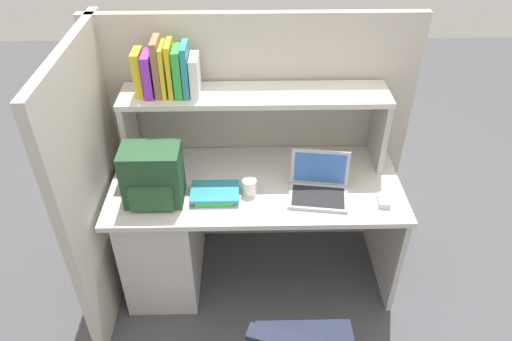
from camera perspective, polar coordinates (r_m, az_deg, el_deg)
The scene contains 11 objects.
ground_plane at distance 3.14m, azimuth -0.02°, elevation -12.01°, with size 8.00×8.00×0.00m, color #4C4C51.
desk at distance 2.87m, azimuth -7.88°, elevation -6.67°, with size 1.60×0.70×0.73m.
cubicle_partition_rear at distance 2.92m, azimuth -0.18°, elevation 3.86°, with size 1.84×0.05×1.55m, color #BCB5A8.
cubicle_partition_left at distance 2.69m, azimuth -18.42°, elevation -1.51°, with size 0.05×1.06×1.55m, color #BCB5A8.
overhead_hutch at distance 2.60m, azimuth -0.11°, elevation 7.40°, with size 1.44×0.28×0.45m.
reference_books_on_shelf at distance 2.54m, azimuth -10.60°, elevation 11.62°, with size 0.33×0.18×0.30m.
laptop at distance 2.55m, azimuth 7.52°, elevation -1.86°, with size 0.34×0.29×0.22m.
backpack at distance 2.49m, azimuth -12.30°, elevation -0.66°, with size 0.30×0.22×0.31m.
computer_mouse at distance 2.58m, azimuth 15.07°, elevation -3.51°, with size 0.06×0.10×0.03m, color silver.
paper_cup at distance 2.53m, azimuth -0.80°, elevation -2.00°, with size 0.08×0.08×0.09m, color white.
desk_book_stack at distance 2.53m, azimuth -4.95°, elevation -2.73°, with size 0.26×0.18×0.04m.
Camera 1 is at (-0.04, -2.07, 2.35)m, focal length 33.40 mm.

